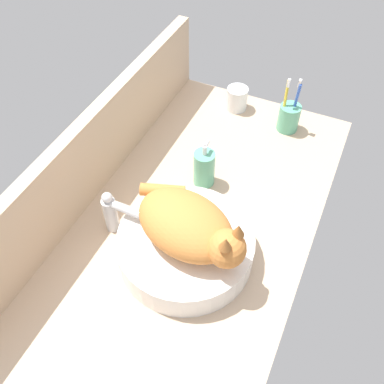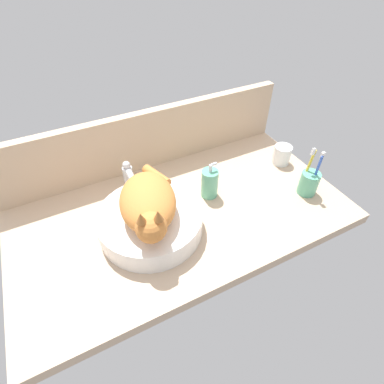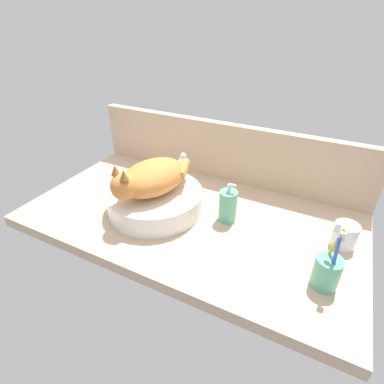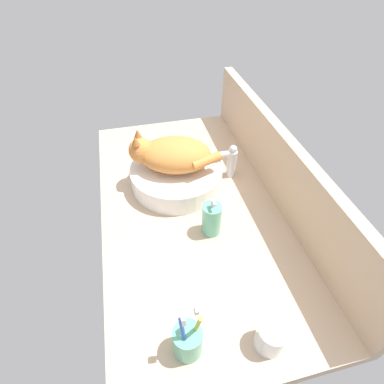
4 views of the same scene
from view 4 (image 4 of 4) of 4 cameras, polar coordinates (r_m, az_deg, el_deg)
ground_plane at (r=106.54cm, az=0.34°, el=-3.16°), size 115.08×63.44×4.00cm
backsplash_panel at (r=106.53cm, az=16.25°, el=4.89°), size 115.08×3.60×23.91cm
sink_basin at (r=110.93cm, az=-2.95°, el=3.20°), size 33.58×33.58×7.74cm
cat at (r=105.05cm, az=-3.88°, el=7.20°), size 23.12×30.75×14.00cm
faucet at (r=113.20cm, az=7.09°, el=6.06°), size 3.60×11.80×13.60cm
soap_dispenser at (r=93.20cm, az=3.76°, el=-5.14°), size 6.08×6.08×14.38cm
toothbrush_cup at (r=75.06cm, az=-0.81°, el=-26.45°), size 6.79×6.79×18.71cm
water_glass at (r=78.95cm, az=14.74°, el=-25.20°), size 7.12×7.12×7.83cm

